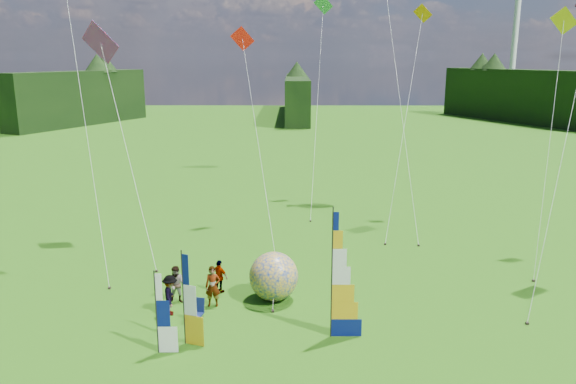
{
  "coord_description": "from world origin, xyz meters",
  "views": [
    {
      "loc": [
        -0.83,
        -18.06,
        10.85
      ],
      "look_at": [
        -1.0,
        4.0,
        5.5
      ],
      "focal_mm": 35.0,
      "sensor_mm": 36.0,
      "label": 1
    }
  ],
  "objects_px": {
    "side_banner_left": "(183,299)",
    "spectator_c": "(170,295)",
    "side_banner_far": "(156,314)",
    "feather_banner_main": "(332,276)",
    "spectator_b": "(177,285)",
    "spectator_d": "(220,277)",
    "kite_whale": "(396,55)",
    "camp_chair": "(195,312)",
    "spectator_a": "(213,286)",
    "bol_inflatable": "(274,276)"
  },
  "relations": [
    {
      "from": "side_banner_left",
      "to": "spectator_c",
      "type": "distance_m",
      "value": 2.92
    },
    {
      "from": "side_banner_far",
      "to": "spectator_c",
      "type": "relative_size",
      "value": 1.79
    },
    {
      "from": "feather_banner_main",
      "to": "spectator_c",
      "type": "relative_size",
      "value": 2.9
    },
    {
      "from": "spectator_b",
      "to": "spectator_d",
      "type": "xyz_separation_m",
      "value": [
        1.77,
        1.13,
        -0.06
      ]
    },
    {
      "from": "kite_whale",
      "to": "spectator_c",
      "type": "bearing_deg",
      "value": -136.17
    },
    {
      "from": "spectator_d",
      "to": "kite_whale",
      "type": "xyz_separation_m",
      "value": [
        10.27,
        13.68,
        10.12
      ]
    },
    {
      "from": "spectator_c",
      "to": "camp_chair",
      "type": "distance_m",
      "value": 1.61
    },
    {
      "from": "spectator_d",
      "to": "camp_chair",
      "type": "height_order",
      "value": "spectator_d"
    },
    {
      "from": "spectator_a",
      "to": "spectator_c",
      "type": "relative_size",
      "value": 1.04
    },
    {
      "from": "feather_banner_main",
      "to": "spectator_c",
      "type": "distance_m",
      "value": 7.23
    },
    {
      "from": "spectator_a",
      "to": "kite_whale",
      "type": "distance_m",
      "value": 20.89
    },
    {
      "from": "side_banner_left",
      "to": "spectator_d",
      "type": "height_order",
      "value": "side_banner_left"
    },
    {
      "from": "bol_inflatable",
      "to": "spectator_c",
      "type": "height_order",
      "value": "bol_inflatable"
    },
    {
      "from": "side_banner_left",
      "to": "spectator_d",
      "type": "relative_size",
      "value": 2.3
    },
    {
      "from": "bol_inflatable",
      "to": "kite_whale",
      "type": "bearing_deg",
      "value": 61.89
    },
    {
      "from": "bol_inflatable",
      "to": "camp_chair",
      "type": "xyz_separation_m",
      "value": [
        -3.16,
        -2.55,
        -0.57
      ]
    },
    {
      "from": "spectator_c",
      "to": "spectator_d",
      "type": "distance_m",
      "value": 2.94
    },
    {
      "from": "spectator_d",
      "to": "bol_inflatable",
      "type": "bearing_deg",
      "value": -163.75
    },
    {
      "from": "feather_banner_main",
      "to": "spectator_c",
      "type": "height_order",
      "value": "feather_banner_main"
    },
    {
      "from": "feather_banner_main",
      "to": "side_banner_left",
      "type": "relative_size",
      "value": 1.4
    },
    {
      "from": "spectator_c",
      "to": "spectator_d",
      "type": "height_order",
      "value": "spectator_c"
    },
    {
      "from": "bol_inflatable",
      "to": "spectator_a",
      "type": "height_order",
      "value": "bol_inflatable"
    },
    {
      "from": "spectator_a",
      "to": "spectator_b",
      "type": "xyz_separation_m",
      "value": [
        -1.66,
        0.32,
        -0.06
      ]
    },
    {
      "from": "side_banner_far",
      "to": "kite_whale",
      "type": "relative_size",
      "value": 0.15
    },
    {
      "from": "feather_banner_main",
      "to": "spectator_d",
      "type": "xyz_separation_m",
      "value": [
        -4.95,
        4.23,
        -1.77
      ]
    },
    {
      "from": "bol_inflatable",
      "to": "side_banner_left",
      "type": "bearing_deg",
      "value": -128.83
    },
    {
      "from": "feather_banner_main",
      "to": "side_banner_far",
      "type": "relative_size",
      "value": 1.62
    },
    {
      "from": "side_banner_far",
      "to": "kite_whale",
      "type": "distance_m",
      "value": 24.45
    },
    {
      "from": "spectator_a",
      "to": "side_banner_left",
      "type": "bearing_deg",
      "value": -100.88
    },
    {
      "from": "side_banner_far",
      "to": "spectator_d",
      "type": "relative_size",
      "value": 1.98
    },
    {
      "from": "bol_inflatable",
      "to": "camp_chair",
      "type": "distance_m",
      "value": 4.1
    },
    {
      "from": "spectator_a",
      "to": "camp_chair",
      "type": "bearing_deg",
      "value": -105.03
    },
    {
      "from": "spectator_d",
      "to": "spectator_b",
      "type": "bearing_deg",
      "value": 64.9
    },
    {
      "from": "feather_banner_main",
      "to": "spectator_a",
      "type": "bearing_deg",
      "value": 150.67
    },
    {
      "from": "spectator_b",
      "to": "spectator_d",
      "type": "distance_m",
      "value": 2.1
    },
    {
      "from": "side_banner_left",
      "to": "spectator_c",
      "type": "bearing_deg",
      "value": 131.7
    },
    {
      "from": "spectator_b",
      "to": "spectator_c",
      "type": "xyz_separation_m",
      "value": [
        -0.05,
        -1.17,
        0.02
      ]
    },
    {
      "from": "spectator_a",
      "to": "camp_chair",
      "type": "relative_size",
      "value": 1.67
    },
    {
      "from": "side_banner_left",
      "to": "spectator_a",
      "type": "relative_size",
      "value": 1.99
    },
    {
      "from": "spectator_a",
      "to": "bol_inflatable",
      "type": "bearing_deg",
      "value": 14.28
    },
    {
      "from": "side_banner_left",
      "to": "spectator_a",
      "type": "bearing_deg",
      "value": 98.12
    },
    {
      "from": "feather_banner_main",
      "to": "side_banner_left",
      "type": "bearing_deg",
      "value": -174.36
    },
    {
      "from": "spectator_c",
      "to": "spectator_d",
      "type": "relative_size",
      "value": 1.11
    },
    {
      "from": "feather_banner_main",
      "to": "side_banner_far",
      "type": "bearing_deg",
      "value": -169.26
    },
    {
      "from": "spectator_c",
      "to": "camp_chair",
      "type": "xyz_separation_m",
      "value": [
        1.23,
        -0.99,
        -0.33
      ]
    },
    {
      "from": "side_banner_far",
      "to": "spectator_d",
      "type": "bearing_deg",
      "value": 72.88
    },
    {
      "from": "spectator_a",
      "to": "spectator_d",
      "type": "height_order",
      "value": "spectator_a"
    },
    {
      "from": "feather_banner_main",
      "to": "side_banner_far",
      "type": "height_order",
      "value": "feather_banner_main"
    },
    {
      "from": "bol_inflatable",
      "to": "spectator_d",
      "type": "xyz_separation_m",
      "value": [
        -2.57,
        0.74,
        -0.32
      ]
    },
    {
      "from": "bol_inflatable",
      "to": "kite_whale",
      "type": "distance_m",
      "value": 19.06
    }
  ]
}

